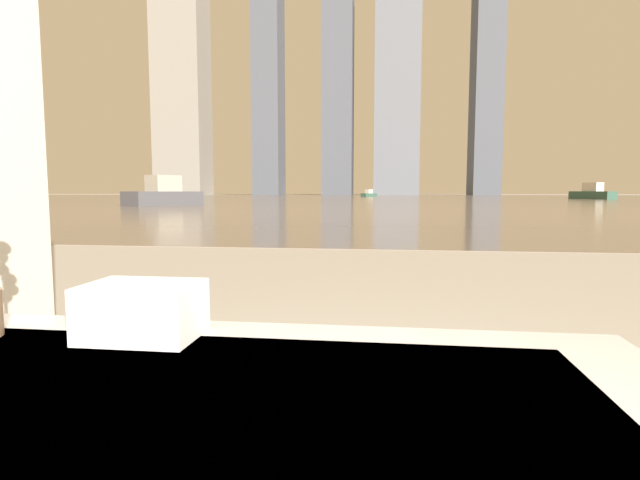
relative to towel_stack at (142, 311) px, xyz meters
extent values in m
cube|color=white|center=(0.00, 0.00, -0.04)|extent=(0.24, 0.18, 0.04)
cube|color=white|center=(0.00, 0.00, 0.00)|extent=(0.24, 0.18, 0.04)
cube|color=white|center=(0.00, 0.00, 0.04)|extent=(0.24, 0.18, 0.04)
cube|color=gray|center=(0.10, 61.05, -0.56)|extent=(180.00, 110.00, 0.01)
cube|color=#4C4C51|center=(-12.32, 26.77, -0.15)|extent=(3.51, 4.91, 0.82)
cube|color=#B2A893|center=(-12.32, 26.77, 0.73)|extent=(1.83, 2.09, 0.94)
cube|color=#2D2D33|center=(-37.15, 78.50, -0.06)|extent=(4.14, 5.96, 0.99)
cube|color=silver|center=(-37.15, 78.50, 1.00)|extent=(2.18, 2.52, 1.13)
cube|color=#335647|center=(-2.09, 78.54, -0.30)|extent=(2.54, 3.09, 0.53)
cube|color=silver|center=(-2.09, 78.54, 0.27)|extent=(1.25, 1.36, 0.60)
cube|color=#335647|center=(23.05, 57.32, -0.14)|extent=(3.86, 4.94, 0.84)
cube|color=silver|center=(23.05, 57.32, 0.75)|extent=(1.94, 2.15, 0.96)
cube|color=gray|center=(-48.72, 117.05, 32.15)|extent=(11.77, 9.49, 65.43)
cube|color=#4C515B|center=(-27.27, 117.05, 25.49)|extent=(6.32, 8.53, 52.11)
cube|color=#4C515B|center=(-10.75, 117.05, 27.46)|extent=(6.97, 7.12, 56.05)
cube|color=slate|center=(2.82, 117.05, 22.75)|extent=(10.03, 11.84, 46.64)
cube|color=#4C515B|center=(22.59, 117.05, 28.03)|extent=(6.04, 9.54, 57.19)
camera|label=1|loc=(0.52, -1.01, 0.26)|focal=28.00mm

